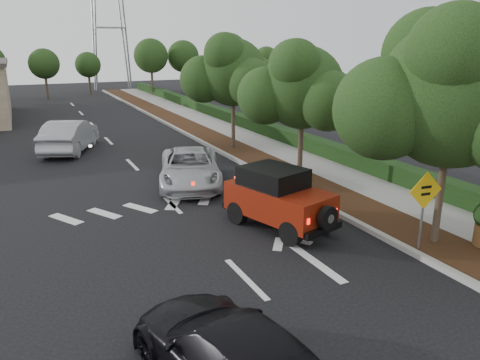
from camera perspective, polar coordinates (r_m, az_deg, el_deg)
ground at (r=11.46m, az=0.74°, el=-11.94°), size 120.00×120.00×0.00m
curb at (r=23.53m, az=-2.02°, el=3.26°), size 0.20×70.00×0.15m
planting_strip at (r=23.94m, az=0.18°, el=3.47°), size 1.80×70.00×0.12m
sidewalk at (r=24.79m, az=4.16°, el=3.88°), size 2.00×70.00×0.12m
hedge at (r=25.43m, az=6.93°, el=4.90°), size 0.80×70.00×0.80m
transmission_tower at (r=58.25m, az=-15.14°, el=10.57°), size 7.00×4.00×28.00m
street_tree_near at (r=14.27m, az=22.51°, el=-7.33°), size 3.80×3.80×5.92m
street_tree_mid at (r=19.30m, az=7.22°, el=-0.07°), size 3.20×3.20×5.32m
street_tree_far at (r=24.83m, az=-0.82°, el=3.80°), size 3.40×3.40×5.62m
red_jeep at (r=14.21m, az=4.29°, el=-2.11°), size 2.47×3.77×1.84m
silver_suv_ahead at (r=18.55m, az=-6.12°, el=1.51°), size 3.72×5.43×1.38m
black_suv_oncoming at (r=7.91m, az=-0.85°, el=-20.76°), size 2.69×4.88×1.34m
silver_sedan_oncoming at (r=25.67m, az=-20.06°, el=5.09°), size 3.53×5.27×1.64m
speed_hump_sign at (r=13.11m, az=21.54°, el=-2.30°), size 1.01×0.13×2.15m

